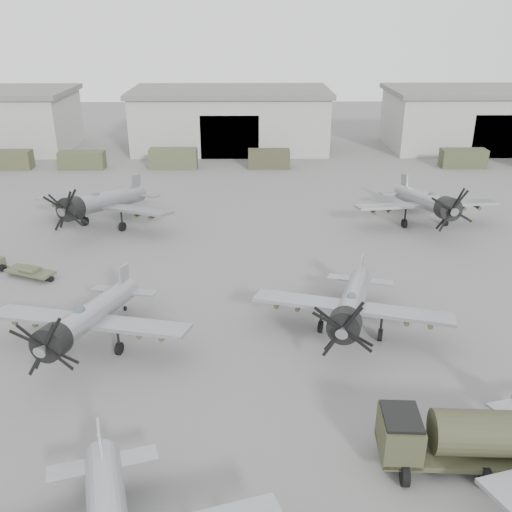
{
  "coord_description": "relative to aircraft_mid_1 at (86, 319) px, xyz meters",
  "views": [
    {
      "loc": [
        2.61,
        -23.99,
        19.16
      ],
      "look_at": [
        3.13,
        14.65,
        2.5
      ],
      "focal_mm": 40.0,
      "sensor_mm": 36.0,
      "label": 1
    }
  ],
  "objects": [
    {
      "name": "ground",
      "position": [
        7.15,
        -5.84,
        -2.27
      ],
      "size": [
        220.0,
        220.0,
        0.0
      ],
      "primitive_type": "plane",
      "color": "#525250",
      "rests_on": "ground"
    },
    {
      "name": "hangar_center",
      "position": [
        7.15,
        56.13,
        2.1
      ],
      "size": [
        29.0,
        14.8,
        8.7
      ],
      "color": "#A0A096",
      "rests_on": "ground"
    },
    {
      "name": "hangar_right",
      "position": [
        45.15,
        56.13,
        2.1
      ],
      "size": [
        29.0,
        14.8,
        8.7
      ],
      "color": "#A0A096",
      "rests_on": "ground"
    },
    {
      "name": "support_truck_1",
      "position": [
        -21.89,
        44.16,
        -1.06
      ],
      "size": [
        6.33,
        2.2,
        2.42
      ],
      "primitive_type": "cube",
      "color": "#3F422B",
      "rests_on": "ground"
    },
    {
      "name": "support_truck_2",
      "position": [
        -12.12,
        44.16,
        -1.14
      ],
      "size": [
        5.88,
        2.2,
        2.26
      ],
      "primitive_type": "cube",
      "color": "#3E432C",
      "rests_on": "ground"
    },
    {
      "name": "support_truck_3",
      "position": [
        -0.13,
        44.16,
        -0.97
      ],
      "size": [
        6.23,
        2.2,
        2.6
      ],
      "primitive_type": "cube",
      "color": "#424930",
      "rests_on": "ground"
    },
    {
      "name": "support_truck_4",
      "position": [
        12.45,
        44.16,
        -1.06
      ],
      "size": [
        5.45,
        2.2,
        2.43
      ],
      "primitive_type": "cube",
      "color": "#393925",
      "rests_on": "ground"
    },
    {
      "name": "support_truck_6",
      "position": [
        38.21,
        44.16,
        -1.06
      ],
      "size": [
        5.92,
        2.2,
        2.43
      ],
      "primitive_type": "cube",
      "color": "#3B402A",
      "rests_on": "ground"
    },
    {
      "name": "aircraft_mid_1",
      "position": [
        0.0,
        0.0,
        0.0
      ],
      "size": [
        12.59,
        11.33,
        5.0
      ],
      "rotation": [
        0.0,
        0.0,
        -0.22
      ],
      "color": "#93969B",
      "rests_on": "ground"
    },
    {
      "name": "aircraft_mid_2",
      "position": [
        16.16,
        1.5,
        0.02
      ],
      "size": [
        12.64,
        11.38,
        5.05
      ],
      "rotation": [
        0.0,
        0.0,
        -0.29
      ],
      "color": "#9A9CA2",
      "rests_on": "ground"
    },
    {
      "name": "aircraft_far_0",
      "position": [
        -4.22,
        21.5,
        0.28
      ],
      "size": [
        13.86,
        12.52,
        5.61
      ],
      "rotation": [
        0.0,
        0.0,
        -0.38
      ],
      "color": "gray",
      "rests_on": "ground"
    },
    {
      "name": "aircraft_far_1",
      "position": [
        26.77,
        21.52,
        0.22
      ],
      "size": [
        13.8,
        12.42,
        5.48
      ],
      "rotation": [
        0.0,
        0.0,
        0.12
      ],
      "color": "gray",
      "rests_on": "ground"
    },
    {
      "name": "fuel_tanker",
      "position": [
        19.29,
        -9.78,
        -0.59
      ],
      "size": [
        7.73,
        3.16,
        2.93
      ],
      "rotation": [
        0.0,
        0.0,
        -0.06
      ],
      "color": "#363824",
      "rests_on": "ground"
    },
    {
      "name": "tug_trailer",
      "position": [
        -9.56,
        11.67,
        -1.75
      ],
      "size": [
        6.82,
        3.98,
        1.39
      ],
      "rotation": [
        0.0,
        0.0,
        -0.42
      ],
      "color": "#40472E",
      "rests_on": "ground"
    }
  ]
}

